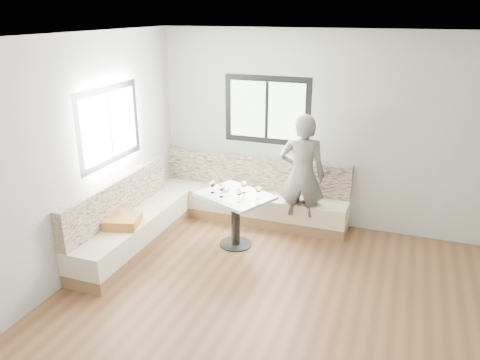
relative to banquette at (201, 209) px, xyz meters
The scene contains 10 objects.
room 2.42m from the banquette, 45.65° to the right, with size 5.01×5.01×2.81m.
banquette is the anchor object (origin of this frame).
table 0.70m from the banquette, 21.90° to the right, with size 1.11×1.01×0.74m.
person 1.51m from the banquette, 17.90° to the left, with size 0.63×0.42×1.74m, color #605E59.
olive_ramekin 0.65m from the banquette, 21.36° to the right, with size 0.09×0.09×0.03m.
wine_glass_a 0.68m from the banquette, 43.60° to the right, with size 0.08×0.08×0.18m.
wine_glass_b 0.81m from the banquette, 39.11° to the right, with size 0.08×0.08×0.18m.
wine_glass_c 1.02m from the banquette, 31.62° to the right, with size 0.08×0.08×0.18m.
wine_glass_d 0.89m from the banquette, 12.61° to the right, with size 0.08×0.08×0.18m.
wine_glass_e 1.11m from the banquette, 16.20° to the right, with size 0.08×0.08×0.18m.
Camera 1 is at (1.05, -3.96, 3.03)m, focal length 35.00 mm.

